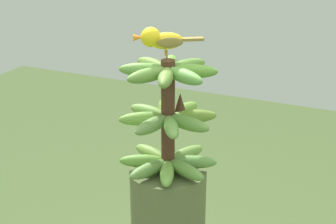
{
  "coord_description": "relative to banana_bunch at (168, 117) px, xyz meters",
  "views": [
    {
      "loc": [
        1.25,
        0.58,
        1.91
      ],
      "look_at": [
        0.0,
        0.0,
        1.38
      ],
      "focal_mm": 54.92,
      "sensor_mm": 36.0,
      "label": 1
    }
  ],
  "objects": [
    {
      "name": "banana_bunch",
      "position": [
        0.0,
        0.0,
        0.0
      ],
      "size": [
        0.29,
        0.29,
        0.34
      ],
      "color": "#4C2D1E",
      "rests_on": "banana_tree"
    },
    {
      "name": "perched_bird",
      "position": [
        -0.02,
        -0.03,
        0.22
      ],
      "size": [
        0.13,
        0.18,
        0.09
      ],
      "color": "#C68933",
      "rests_on": "banana_bunch"
    }
  ]
}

